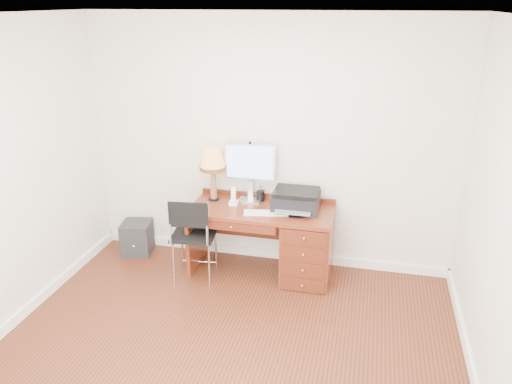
% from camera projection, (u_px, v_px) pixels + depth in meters
% --- Properties ---
extents(ground, '(4.00, 4.00, 0.00)m').
position_uv_depth(ground, '(225.00, 353.00, 4.22)').
color(ground, '#3F1B0E').
rests_on(ground, ground).
extents(room_shell, '(4.00, 4.00, 4.00)m').
position_uv_depth(room_shell, '(244.00, 306.00, 4.78)').
color(room_shell, silver).
rests_on(room_shell, ground).
extents(desk, '(1.50, 0.67, 0.75)m').
position_uv_depth(desk, '(291.00, 241.00, 5.28)').
color(desk, maroon).
rests_on(desk, ground).
extents(monitor, '(0.55, 0.18, 0.63)m').
position_uv_depth(monitor, '(250.00, 165.00, 5.31)').
color(monitor, silver).
rests_on(monitor, desk).
extents(keyboard, '(0.47, 0.22, 0.02)m').
position_uv_depth(keyboard, '(266.00, 213.00, 5.10)').
color(keyboard, white).
rests_on(keyboard, desk).
extents(mouse_pad, '(0.23, 0.23, 0.05)m').
position_uv_depth(mouse_pad, '(297.00, 213.00, 5.09)').
color(mouse_pad, black).
rests_on(mouse_pad, desk).
extents(printer, '(0.48, 0.37, 0.21)m').
position_uv_depth(printer, '(296.00, 200.00, 5.17)').
color(printer, black).
rests_on(printer, desk).
extents(leg_lamp, '(0.28, 0.28, 0.58)m').
position_uv_depth(leg_lamp, '(213.00, 162.00, 5.30)').
color(leg_lamp, black).
rests_on(leg_lamp, desk).
extents(phone, '(0.10, 0.10, 0.20)m').
position_uv_depth(phone, '(234.00, 200.00, 5.30)').
color(phone, white).
rests_on(phone, desk).
extents(pen_cup, '(0.09, 0.09, 0.11)m').
position_uv_depth(pen_cup, '(260.00, 196.00, 5.41)').
color(pen_cup, black).
rests_on(pen_cup, desk).
extents(chair, '(0.49, 0.50, 0.94)m').
position_uv_depth(chair, '(192.00, 231.00, 5.14)').
color(chair, black).
rests_on(chair, ground).
extents(equipment_box, '(0.38, 0.38, 0.38)m').
position_uv_depth(equipment_box, '(137.00, 238.00, 5.84)').
color(equipment_box, black).
rests_on(equipment_box, ground).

